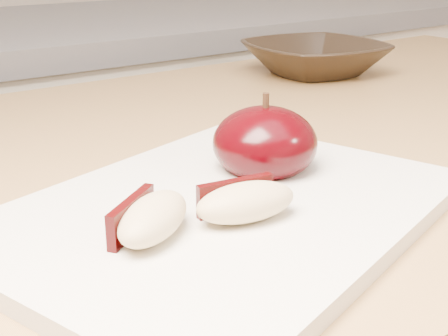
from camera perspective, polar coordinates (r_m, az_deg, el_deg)
cutting_board at (r=0.43m, az=-0.00°, el=-3.94°), size 0.38×0.32×0.01m
apple_half at (r=0.49m, az=3.76°, el=2.29°), size 0.10×0.10×0.07m
apple_wedge_a at (r=0.38m, az=-6.72°, el=-4.54°), size 0.07×0.07×0.02m
apple_wedge_b at (r=0.40m, az=1.90°, el=-3.07°), size 0.07×0.04×0.02m
bowl at (r=0.91m, az=8.26°, el=9.91°), size 0.21×0.21×0.05m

